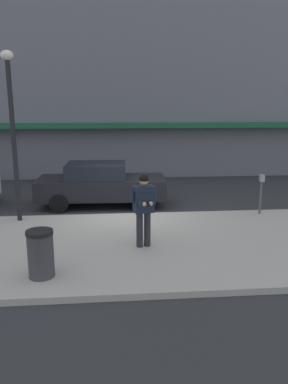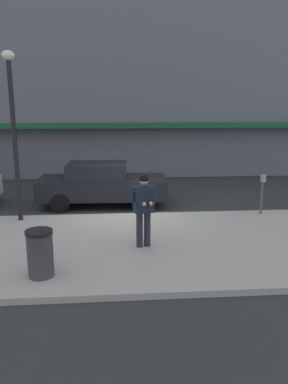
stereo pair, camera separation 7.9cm
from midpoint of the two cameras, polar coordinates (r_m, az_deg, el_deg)
ground_plane at (r=12.33m, az=-2.99°, el=-3.62°), size 80.00×80.00×0.00m
sidewalk at (r=9.70m, az=3.62°, el=-7.90°), size 32.00×5.30×0.14m
curb_paint_line at (r=12.45m, az=1.62°, el=-3.42°), size 28.00×0.12×0.01m
storefront_facade at (r=20.78m, az=-1.21°, el=24.97°), size 28.00×4.70×15.65m
parked_sedan_mid at (r=13.46m, az=-6.82°, el=1.21°), size 4.55×2.04×1.54m
man_texting_on_phone at (r=8.99m, az=-0.31°, el=-1.67°), size 0.63×0.63×1.81m
street_lamp_post at (r=11.51m, az=-19.66°, el=10.35°), size 0.36×0.36×4.88m
parking_meter at (r=12.41m, az=17.26°, el=0.54°), size 0.12×0.18×1.27m
trash_bin at (r=7.91m, az=-15.75°, el=-9.02°), size 0.55×0.55×0.98m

